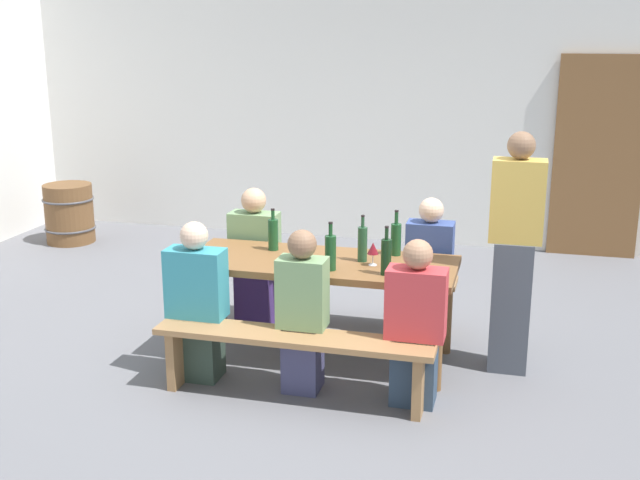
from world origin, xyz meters
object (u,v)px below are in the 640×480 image
object	(u,v)px
seated_guest_near_1	(303,315)
seated_guest_near_0	(197,306)
wine_bottle_0	(396,238)
wine_glass_0	(373,249)
seated_guest_near_2	(415,327)
wine_bottle_1	(362,243)
bench_far	(341,284)
wine_glass_1	(420,262)
wine_bottle_4	(386,256)
bench_near	(293,348)
wine_bottle_3	(330,252)
wine_barrel	(69,213)
seated_guest_far_1	(429,274)
wine_bottle_2	(273,234)
tasting_table	(320,271)
standing_host	(514,258)
seated_guest_far_0	(255,261)
wooden_door	(598,158)

from	to	relation	value
seated_guest_near_1	seated_guest_near_0	bearing A→B (deg)	90.00
wine_bottle_0	wine_glass_0	bearing A→B (deg)	-110.75
seated_guest_near_2	wine_bottle_1	bearing A→B (deg)	38.69
seated_guest_near_0	seated_guest_near_1	bearing A→B (deg)	-90.00
bench_far	wine_glass_0	bearing A→B (deg)	-61.34
wine_glass_1	wine_bottle_4	bearing A→B (deg)	-175.32
bench_near	wine_bottle_3	world-z (taller)	wine_bottle_3
wine_glass_0	wine_barrel	size ratio (longest dim) A/B	0.25
seated_guest_far_1	seated_guest_near_1	bearing A→B (deg)	-33.26
wine_bottle_2	bench_far	bearing A→B (deg)	51.56
tasting_table	standing_host	size ratio (longest dim) A/B	1.15
wine_bottle_3	seated_guest_near_1	bearing A→B (deg)	-108.08
tasting_table	bench_far	distance (m)	0.75
wine_bottle_1	wine_bottle_4	size ratio (longest dim) A/B	1.00
wine_glass_0	seated_guest_far_0	bearing A→B (deg)	152.32
wooden_door	wine_bottle_0	bearing A→B (deg)	-117.61
wine_bottle_2	seated_guest_far_0	distance (m)	0.57
tasting_table	wine_barrel	xyz separation A→B (m)	(-3.55, 2.42, -0.34)
bench_near	wine_bottle_0	bearing A→B (deg)	62.23
wooden_door	standing_host	distance (m)	3.29
seated_guest_far_1	tasting_table	bearing A→B (deg)	-53.47
bench_near	seated_guest_far_1	size ratio (longest dim) A/B	1.62
wooden_door	bench_far	size ratio (longest dim) A/B	1.14
bench_near	seated_guest_far_0	bearing A→B (deg)	119.26
wine_bottle_1	wine_glass_0	distance (m)	0.12
wine_bottle_1	wine_bottle_2	distance (m)	0.71
tasting_table	seated_guest_near_0	distance (m)	0.91
bench_near	wine_bottle_3	bearing A→B (deg)	75.07
tasting_table	wine_bottle_2	distance (m)	0.49
bench_far	wine_bottle_4	distance (m)	1.16
bench_far	seated_guest_far_0	size ratio (longest dim) A/B	1.62
wine_bottle_1	seated_guest_far_1	bearing A→B (deg)	48.65
wine_bottle_4	standing_host	world-z (taller)	standing_host
bench_far	seated_guest_near_0	distance (m)	1.43
wooden_door	standing_host	size ratio (longest dim) A/B	1.24
standing_host	tasting_table	bearing A→B (deg)	6.74
bench_far	wine_barrel	world-z (taller)	wine_barrel
wine_bottle_2	standing_host	xyz separation A→B (m)	(1.75, -0.01, -0.05)
bench_far	seated_guest_near_0	world-z (taller)	seated_guest_near_0
wine_glass_1	seated_guest_near_1	size ratio (longest dim) A/B	0.13
bench_near	wine_bottle_0	world-z (taller)	wine_bottle_0
bench_near	seated_guest_far_1	distance (m)	1.43
wooden_door	seated_guest_far_0	world-z (taller)	wooden_door
tasting_table	seated_guest_far_1	xyz separation A→B (m)	(0.72, 0.53, -0.13)
tasting_table	wine_bottle_2	size ratio (longest dim) A/B	6.14
seated_guest_near_0	wine_bottle_0	bearing A→B (deg)	-56.87
wine_bottle_1	bench_near	bearing A→B (deg)	-111.98
seated_guest_far_1	wooden_door	bearing A→B (deg)	153.69
seated_guest_far_0	seated_guest_far_1	xyz separation A→B (m)	(1.40, -0.00, 0.00)
bench_far	wine_glass_0	xyz separation A→B (m)	(0.39, -0.71, 0.52)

